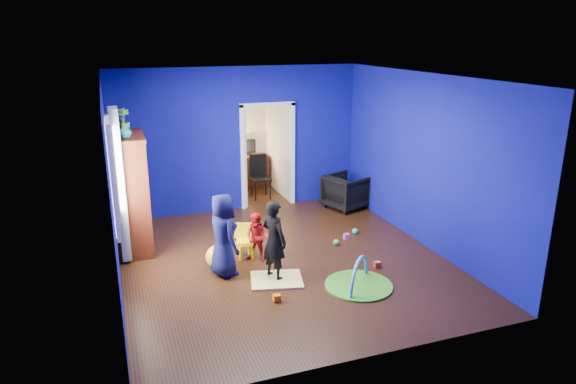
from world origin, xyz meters
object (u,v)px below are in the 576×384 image
object	(u,v)px
play_mat	(359,285)
study_desk	(249,171)
kid_chair	(245,243)
vase	(125,131)
crt_tv	(132,191)
child_black	(274,240)
hopper_ball	(217,257)
armchair	(346,192)
child_navy	(223,235)
folding_chair	(261,178)
tv_armoire	(130,193)
toddler_red	(257,237)

from	to	relation	value
play_mat	study_desk	xyz separation A→B (m)	(-0.14, 5.45, 0.36)
kid_chair	vase	bearing A→B (deg)	177.36
vase	crt_tv	bearing A→B (deg)	82.41
child_black	crt_tv	xyz separation A→B (m)	(-1.85, 1.84, 0.41)
hopper_ball	kid_chair	xyz separation A→B (m)	(0.51, 0.24, 0.07)
kid_chair	armchair	bearing A→B (deg)	52.22
child_black	play_mat	distance (m)	1.39
hopper_ball	study_desk	distance (m)	4.48
play_mat	child_navy	bearing A→B (deg)	149.26
armchair	folding_chair	xyz separation A→B (m)	(-1.48, 1.25, 0.10)
child_black	kid_chair	distance (m)	0.96
crt_tv	study_desk	size ratio (longest dim) A/B	0.80
tv_armoire	toddler_red	bearing A→B (deg)	-32.65
child_black	vase	size ratio (longest dim) A/B	5.76
hopper_ball	study_desk	size ratio (longest dim) A/B	0.42
toddler_red	kid_chair	distance (m)	0.29
child_black	toddler_red	world-z (taller)	child_black
child_navy	tv_armoire	world-z (taller)	tv_armoire
armchair	child_black	distance (m)	3.53
armchair	tv_armoire	bearing A→B (deg)	79.56
toddler_red	hopper_ball	distance (m)	0.69
armchair	kid_chair	world-z (taller)	armchair
tv_armoire	play_mat	distance (m)	3.99
toddler_red	study_desk	bearing A→B (deg)	112.91
vase	hopper_ball	world-z (taller)	vase
armchair	child_black	size ratio (longest dim) A/B	0.64
child_navy	kid_chair	world-z (taller)	child_navy
hopper_ball	crt_tv	bearing A→B (deg)	132.99
armchair	toddler_red	distance (m)	3.12
child_black	vase	xyz separation A→B (m)	(-1.89, 1.54, 1.46)
crt_tv	kid_chair	bearing A→B (deg)	-30.66
vase	folding_chair	bearing A→B (deg)	39.07
kid_chair	study_desk	size ratio (longest dim) A/B	0.57
toddler_red	play_mat	world-z (taller)	toddler_red
tv_armoire	play_mat	world-z (taller)	tv_armoire
child_black	study_desk	bearing A→B (deg)	-37.34
child_navy	hopper_ball	xyz separation A→B (m)	(-0.05, 0.25, -0.45)
child_black	kid_chair	xyz separation A→B (m)	(-0.22, 0.87, -0.36)
armchair	crt_tv	bearing A→B (deg)	79.65
hopper_ball	folding_chair	world-z (taller)	folding_chair
study_desk	armchair	bearing A→B (deg)	-56.19
crt_tv	vase	bearing A→B (deg)	-97.59
child_navy	hopper_ball	size ratio (longest dim) A/B	3.47
child_navy	crt_tv	bearing A→B (deg)	23.46
vase	armchair	bearing A→B (deg)	13.56
vase	folding_chair	world-z (taller)	vase
child_black	tv_armoire	distance (m)	2.67
tv_armoire	study_desk	xyz separation A→B (m)	(2.82, 2.95, -0.60)
crt_tv	child_navy	bearing A→B (deg)	-51.10
child_navy	study_desk	world-z (taller)	child_navy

